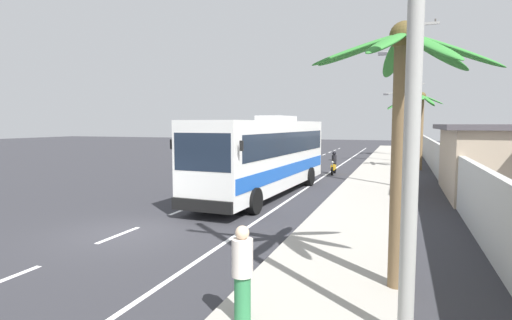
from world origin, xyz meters
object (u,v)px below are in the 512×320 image
Objects in this scene: coach_bus_foreground at (266,154)px; palm_second at (421,116)px; palm_nearest at (400,118)px; palm_third at (401,104)px; utility_pole_far at (408,113)px; pedestrian_near_kerb at (242,272)px; utility_pole_mid at (415,93)px; utility_pole_nearest at (416,4)px; motorcycle_beside_bus at (334,165)px.

coach_bus_foreground is 2.12× the size of palm_second.
palm_second is (7.59, 13.96, 2.07)m from coach_bus_foreground.
palm_nearest is 37.97m from palm_third.
palm_second is 24.21m from palm_third.
utility_pole_far reaches higher than palm_second.
palm_second is (3.78, 26.62, 3.09)m from pedestrian_near_kerb.
palm_nearest is (-0.70, 8.47, -0.23)m from utility_pole_far.
utility_pole_mid is (6.81, 3.49, 3.01)m from coach_bus_foreground.
utility_pole_nearest reaches higher than palm_nearest.
utility_pole_nearest is at bearing -85.28° from palm_third.
utility_pole_far is (6.73, 19.28, 2.37)m from coach_bus_foreground.
coach_bus_foreground is 1.52× the size of utility_pole_far.
utility_pole_nearest is 40.06m from palm_nearest.
palm_third is (6.23, -10.22, 1.84)m from coach_bus_foreground.
palm_nearest reaches higher than motorcycle_beside_bus.
pedestrian_near_kerb is (1.93, -21.88, 0.36)m from motorcycle_beside_bus.
utility_pole_nearest is (2.59, 0.36, 4.22)m from pedestrian_near_kerb.
motorcycle_beside_bus is 21.97m from pedestrian_near_kerb.
palm_nearest is (4.15, 18.52, 3.53)m from motorcycle_beside_bus.
palm_third is at bearing -92.43° from utility_pole_mid.
utility_pole_nearest is 1.07× the size of utility_pole_mid.
motorcycle_beside_bus is 8.18m from palm_second.
utility_pole_far is (4.85, 10.05, 3.76)m from motorcycle_beside_bus.
motorcycle_beside_bus is 1.18× the size of pedestrian_near_kerb.
palm_second is at bearing 87.39° from utility_pole_nearest.
utility_pole_nearest is at bearing -91.49° from utility_pole_mid.
motorcycle_beside_bus is at bearing -102.63° from palm_nearest.
utility_pole_nearest is 1.23× the size of utility_pole_far.
utility_pole_nearest reaches higher than palm_second.
motorcycle_beside_bus is at bearing -162.74° from pedestrian_near_kerb.
palm_third is at bearing -90.98° from utility_pole_far.
coach_bus_foreground is at bearing -152.86° from utility_pole_mid.
pedestrian_near_kerb is 0.20× the size of utility_pole_far.
palm_third is (-0.58, -13.71, -1.17)m from utility_pole_mid.
pedestrian_near_kerb is 4.96m from utility_pole_nearest.
utility_pole_mid reaches higher than palm_third.
motorcycle_beside_bus is 20.18m from palm_third.
utility_pole_mid reaches higher than palm_nearest.
palm_third is (2.42, 2.44, 2.86)m from pedestrian_near_kerb.
pedestrian_near_kerb is (3.81, -12.66, -1.02)m from coach_bus_foreground.
palm_second reaches higher than palm_third.
utility_pole_nearest is 2.49m from palm_third.
palm_second is at bearing -175.87° from pedestrian_near_kerb.
utility_pole_far is (2.92, 31.94, 3.39)m from pedestrian_near_kerb.
utility_pole_nearest reaches higher than coach_bus_foreground.
pedestrian_near_kerb is 0.27× the size of palm_nearest.
palm_nearest is (2.22, 40.41, 3.16)m from pedestrian_near_kerb.
coach_bus_foreground reaches higher than motorcycle_beside_bus.
palm_third is (0.19, -37.96, -0.30)m from palm_nearest.
palm_second is at bearing -83.54° from palm_nearest.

